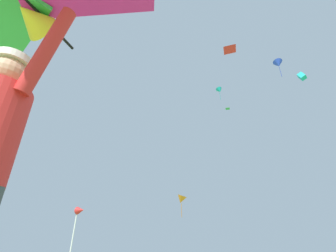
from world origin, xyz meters
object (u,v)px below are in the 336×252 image
object	(u,v)px
distant_kite_blue_mid_right	(278,64)
marker_flag	(79,215)
distant_kite_orange_high_left	(181,199)
distant_kite_green_overhead_distant	(228,109)
distant_kite_teal_low_right	(302,76)
distant_kite_teal_mid_left	(219,90)
distant_kite_red_low_left	(230,49)

from	to	relation	value
distant_kite_blue_mid_right	marker_flag	bearing A→B (deg)	-110.81
marker_flag	distant_kite_orange_high_left	bearing A→B (deg)	104.42
distant_kite_orange_high_left	distant_kite_green_overhead_distant	world-z (taller)	distant_kite_green_overhead_distant
distant_kite_teal_low_right	distant_kite_teal_mid_left	world-z (taller)	distant_kite_teal_low_right
distant_kite_teal_low_right	distant_kite_orange_high_left	bearing A→B (deg)	-152.53
distant_kite_orange_high_left	distant_kite_green_overhead_distant	xyz separation A→B (m)	(3.84, 9.57, 15.25)
distant_kite_red_low_left	distant_kite_blue_mid_right	xyz separation A→B (m)	(2.78, 15.91, 10.82)
distant_kite_orange_high_left	distant_kite_red_low_left	bearing A→B (deg)	-55.15
distant_kite_red_low_left	marker_flag	xyz separation A→B (m)	(-4.78, -3.98, -8.59)
distant_kite_green_overhead_distant	distant_kite_teal_mid_left	distance (m)	4.14
distant_kite_blue_mid_right	marker_flag	world-z (taller)	distant_kite_blue_mid_right
distant_kite_red_low_left	distant_kite_blue_mid_right	bearing A→B (deg)	80.09
distant_kite_red_low_left	marker_flag	world-z (taller)	distant_kite_red_low_left
distant_kite_teal_low_right	marker_flag	size ratio (longest dim) A/B	0.65
distant_kite_teal_low_right	distant_kite_teal_mid_left	bearing A→B (deg)	-169.07
distant_kite_teal_mid_left	distant_kite_blue_mid_right	bearing A→B (deg)	-19.14
distant_kite_teal_low_right	distant_kite_green_overhead_distant	size ratio (longest dim) A/B	1.52
distant_kite_red_low_left	marker_flag	distance (m)	10.61
distant_kite_red_low_left	marker_flag	size ratio (longest dim) A/B	0.43
distant_kite_green_overhead_distant	distant_kite_teal_mid_left	xyz separation A→B (m)	(0.07, -4.08, 0.73)
distant_kite_blue_mid_right	distant_kite_teal_low_right	bearing A→B (deg)	62.66
distant_kite_red_low_left	distant_kite_teal_mid_left	bearing A→B (deg)	105.80
distant_kite_green_overhead_distant	marker_flag	distance (m)	33.11
distant_kite_green_overhead_distant	marker_flag	bearing A→B (deg)	-88.76
distant_kite_teal_low_right	distant_kite_red_low_left	bearing A→B (deg)	-104.28
distant_kite_green_overhead_distant	distant_kite_teal_mid_left	size ratio (longest dim) A/B	0.43
distant_kite_teal_mid_left	distant_kite_red_low_left	bearing A→B (deg)	-74.20
distant_kite_teal_low_right	marker_flag	xyz separation A→B (m)	(-10.06, -24.73, -20.14)
distant_kite_orange_high_left	distant_kite_blue_mid_right	bearing A→B (deg)	12.64
distant_kite_blue_mid_right	marker_flag	distance (m)	28.80
distant_kite_orange_high_left	distant_kite_teal_mid_left	world-z (taller)	distant_kite_teal_mid_left
distant_kite_teal_mid_left	marker_flag	distance (m)	30.39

